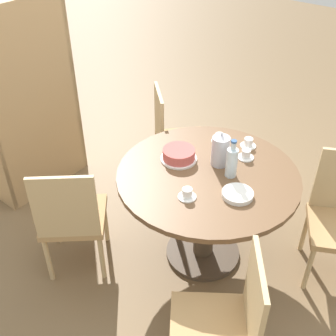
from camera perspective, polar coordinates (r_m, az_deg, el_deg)
name	(u,v)px	position (r m, az deg, el deg)	size (l,w,h in m)	color
ground_plane	(203,253)	(3.22, 4.70, -11.40)	(14.00, 14.00, 0.00)	brown
dining_table	(207,194)	(2.83, 5.26, -3.50)	(1.18, 1.18, 0.75)	#473828
chair_b	(175,137)	(3.59, 0.90, 4.20)	(0.59, 0.59, 0.90)	tan
chair_c	(72,217)	(2.87, -12.89, -6.48)	(0.59, 0.59, 0.90)	tan
chair_d	(224,323)	(2.30, 7.62, -20.05)	(0.59, 0.59, 0.90)	tan
bookshelf	(29,106)	(3.61, -18.27, 7.97)	(0.82, 0.28, 1.61)	tan
coffee_pot	(220,150)	(2.75, 7.04, 2.49)	(0.12, 0.12, 0.24)	silver
water_bottle	(232,162)	(2.65, 8.63, 0.86)	(0.07, 0.07, 0.26)	silver
cake_main	(179,155)	(2.81, 1.47, 1.81)	(0.25, 0.25, 0.08)	white
cup_a	(187,194)	(2.50, 2.61, -3.54)	(0.11, 0.11, 0.06)	white
cup_b	(219,138)	(3.02, 6.96, 3.99)	(0.11, 0.11, 0.06)	white
cup_c	(248,143)	(3.00, 10.82, 3.32)	(0.11, 0.11, 0.06)	white
cup_d	(246,155)	(2.88, 10.50, 1.78)	(0.11, 0.11, 0.06)	white
plate_stack	(238,194)	(2.55, 9.41, -3.52)	(0.19, 0.19, 0.03)	white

